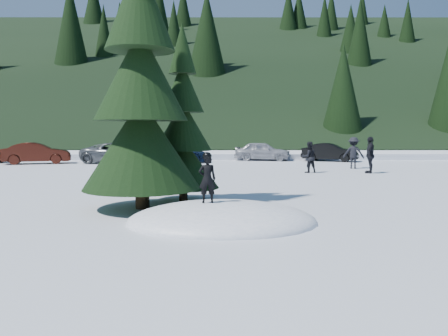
{
  "coord_description": "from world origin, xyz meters",
  "views": [
    {
      "loc": [
        0.04,
        -10.1,
        2.13
      ],
      "look_at": [
        0.05,
        2.11,
        1.1
      ],
      "focal_mm": 35.0,
      "sensor_mm": 36.0,
      "label": 1
    }
  ],
  "objects_px": {
    "spruce_tall": "(141,87)",
    "spruce_short": "(183,132)",
    "car_2": "(119,153)",
    "car_5": "(330,152)",
    "car_3": "(176,153)",
    "car_4": "(263,151)",
    "child_skier": "(207,179)",
    "adult_1": "(370,155)",
    "adult_0": "(309,157)",
    "adult_2": "(354,153)",
    "car_1": "(37,153)"
  },
  "relations": [
    {
      "from": "child_skier",
      "to": "spruce_short",
      "type": "bearing_deg",
      "value": -81.6
    },
    {
      "from": "child_skier",
      "to": "adult_1",
      "type": "relative_size",
      "value": 0.59
    },
    {
      "from": "car_2",
      "to": "car_4",
      "type": "height_order",
      "value": "car_4"
    },
    {
      "from": "adult_0",
      "to": "car_1",
      "type": "xyz_separation_m",
      "value": [
        -16.66,
        6.26,
        -0.1
      ]
    },
    {
      "from": "spruce_tall",
      "to": "adult_2",
      "type": "distance_m",
      "value": 16.37
    },
    {
      "from": "adult_2",
      "to": "car_3",
      "type": "bearing_deg",
      "value": -6.55
    },
    {
      "from": "car_4",
      "to": "car_5",
      "type": "bearing_deg",
      "value": -87.71
    },
    {
      "from": "spruce_short",
      "to": "adult_2",
      "type": "xyz_separation_m",
      "value": [
        8.67,
        11.59,
        -1.2
      ]
    },
    {
      "from": "adult_1",
      "to": "car_1",
      "type": "height_order",
      "value": "adult_1"
    },
    {
      "from": "adult_1",
      "to": "car_5",
      "type": "relative_size",
      "value": 0.48
    },
    {
      "from": "car_3",
      "to": "adult_2",
      "type": "bearing_deg",
      "value": -109.33
    },
    {
      "from": "car_2",
      "to": "car_4",
      "type": "distance_m",
      "value": 10.22
    },
    {
      "from": "car_3",
      "to": "car_4",
      "type": "height_order",
      "value": "car_4"
    },
    {
      "from": "adult_1",
      "to": "spruce_tall",
      "type": "bearing_deg",
      "value": -17.97
    },
    {
      "from": "adult_2",
      "to": "car_1",
      "type": "bearing_deg",
      "value": 7.9
    },
    {
      "from": "car_4",
      "to": "car_1",
      "type": "bearing_deg",
      "value": 113.49
    },
    {
      "from": "adult_0",
      "to": "car_2",
      "type": "height_order",
      "value": "adult_0"
    },
    {
      "from": "adult_1",
      "to": "car_5",
      "type": "xyz_separation_m",
      "value": [
        0.12,
        8.9,
        -0.29
      ]
    },
    {
      "from": "adult_1",
      "to": "car_1",
      "type": "distance_m",
      "value": 20.78
    },
    {
      "from": "car_3",
      "to": "car_2",
      "type": "bearing_deg",
      "value": 111.78
    },
    {
      "from": "car_4",
      "to": "spruce_tall",
      "type": "bearing_deg",
      "value": 177.34
    },
    {
      "from": "spruce_short",
      "to": "car_5",
      "type": "distance_m",
      "value": 19.83
    },
    {
      "from": "car_5",
      "to": "car_2",
      "type": "bearing_deg",
      "value": 121.81
    },
    {
      "from": "car_2",
      "to": "spruce_short",
      "type": "bearing_deg",
      "value": -146.31
    },
    {
      "from": "car_1",
      "to": "car_2",
      "type": "height_order",
      "value": "car_1"
    },
    {
      "from": "car_1",
      "to": "car_2",
      "type": "relative_size",
      "value": 0.86
    },
    {
      "from": "child_skier",
      "to": "car_2",
      "type": "xyz_separation_m",
      "value": [
        -6.56,
        18.85,
        -0.35
      ]
    },
    {
      "from": "adult_1",
      "to": "adult_2",
      "type": "bearing_deg",
      "value": -154.12
    },
    {
      "from": "spruce_short",
      "to": "car_4",
      "type": "bearing_deg",
      "value": 77.51
    },
    {
      "from": "spruce_short",
      "to": "car_4",
      "type": "xyz_separation_m",
      "value": [
        4.1,
        18.49,
        -1.41
      ]
    },
    {
      "from": "car_3",
      "to": "car_5",
      "type": "height_order",
      "value": "car_3"
    },
    {
      "from": "child_skier",
      "to": "car_3",
      "type": "xyz_separation_m",
      "value": [
        -2.87,
        19.9,
        -0.37
      ]
    },
    {
      "from": "adult_1",
      "to": "car_2",
      "type": "distance_m",
      "value": 15.9
    },
    {
      "from": "spruce_short",
      "to": "car_3",
      "type": "bearing_deg",
      "value": 96.9
    },
    {
      "from": "adult_1",
      "to": "spruce_short",
      "type": "bearing_deg",
      "value": -19.08
    },
    {
      "from": "spruce_tall",
      "to": "adult_1",
      "type": "height_order",
      "value": "spruce_tall"
    },
    {
      "from": "spruce_tall",
      "to": "spruce_short",
      "type": "bearing_deg",
      "value": 54.46
    },
    {
      "from": "spruce_short",
      "to": "adult_2",
      "type": "relative_size",
      "value": 2.98
    },
    {
      "from": "child_skier",
      "to": "car_5",
      "type": "xyz_separation_m",
      "value": [
        7.95,
        21.0,
        -0.39
      ]
    },
    {
      "from": "car_3",
      "to": "car_5",
      "type": "relative_size",
      "value": 1.16
    },
    {
      "from": "spruce_short",
      "to": "child_skier",
      "type": "height_order",
      "value": "spruce_short"
    },
    {
      "from": "child_skier",
      "to": "car_5",
      "type": "relative_size",
      "value": 0.28
    },
    {
      "from": "spruce_short",
      "to": "car_1",
      "type": "bearing_deg",
      "value": 125.75
    },
    {
      "from": "adult_1",
      "to": "car_4",
      "type": "height_order",
      "value": "adult_1"
    },
    {
      "from": "car_4",
      "to": "car_5",
      "type": "relative_size",
      "value": 1.04
    },
    {
      "from": "adult_0",
      "to": "car_4",
      "type": "relative_size",
      "value": 0.4
    },
    {
      "from": "adult_1",
      "to": "car_3",
      "type": "relative_size",
      "value": 0.41
    },
    {
      "from": "car_5",
      "to": "car_4",
      "type": "bearing_deg",
      "value": 103.99
    },
    {
      "from": "car_2",
      "to": "car_5",
      "type": "height_order",
      "value": "car_2"
    },
    {
      "from": "child_skier",
      "to": "car_1",
      "type": "bearing_deg",
      "value": -63.69
    }
  ]
}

